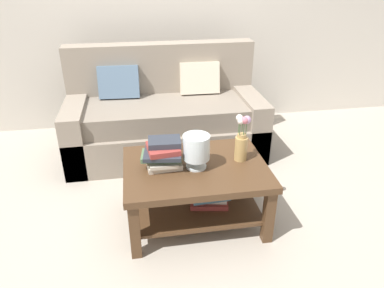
% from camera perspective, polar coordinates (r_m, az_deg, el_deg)
% --- Properties ---
extents(ground_plane, '(10.00, 10.00, 0.00)m').
position_cam_1_polar(ground_plane, '(3.17, -1.11, -7.61)').
color(ground_plane, '#ADA393').
extents(back_wall, '(6.40, 0.12, 2.70)m').
position_cam_1_polar(back_wall, '(4.27, -4.79, 20.93)').
color(back_wall, beige).
rests_on(back_wall, ground).
extents(couch, '(1.93, 0.90, 1.06)m').
position_cam_1_polar(couch, '(3.72, -4.34, 4.22)').
color(couch, gray).
rests_on(couch, ground).
extents(coffee_table, '(1.03, 0.76, 0.48)m').
position_cam_1_polar(coffee_table, '(2.69, 0.71, -6.02)').
color(coffee_table, '#4C331E').
rests_on(coffee_table, ground).
extents(book_stack_main, '(0.31, 0.26, 0.21)m').
position_cam_1_polar(book_stack_main, '(2.56, -4.61, -1.58)').
color(book_stack_main, beige).
rests_on(book_stack_main, coffee_table).
extents(glass_hurricane_vase, '(0.19, 0.19, 0.25)m').
position_cam_1_polar(glass_hurricane_vase, '(2.52, 0.68, -0.69)').
color(glass_hurricane_vase, silver).
rests_on(glass_hurricane_vase, coffee_table).
extents(flower_pitcher, '(0.10, 0.10, 0.36)m').
position_cam_1_polar(flower_pitcher, '(2.64, 7.88, 0.63)').
color(flower_pitcher, tan).
rests_on(flower_pitcher, coffee_table).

